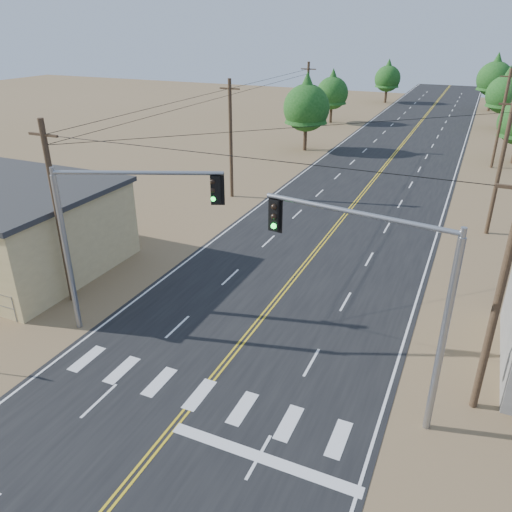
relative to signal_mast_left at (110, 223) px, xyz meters
The scene contains 14 objects.
road 20.87m from the signal_mast_left, 72.26° to the left, with size 15.00×200.00×0.02m, color black.
utility_pole_left_near 4.56m from the signal_mast_left, 165.61° to the left, with size 1.80×0.30×10.00m.
utility_pole_left_mid 21.58m from the signal_mast_left, 101.72° to the left, with size 1.80×0.30×10.00m.
utility_pole_left_far 41.36m from the signal_mast_left, 96.08° to the left, with size 1.80×0.30×10.00m.
utility_pole_right_near 16.67m from the signal_mast_left, ahead, with size 1.80×0.30×10.00m.
utility_pole_right_mid 26.88m from the signal_mast_left, 51.81° to the left, with size 1.80×0.30×10.00m.
utility_pole_right_far 44.36m from the signal_mast_left, 68.00° to the left, with size 1.80×0.30×10.00m.
signal_mast_left is the anchor object (origin of this frame).
signal_mast_right 12.91m from the signal_mast_left, ahead, with size 7.33×1.35×8.30m.
tree_left_near 40.71m from the signal_mast_left, 95.95° to the left, with size 5.42×5.42×9.04m.
tree_left_mid 59.65m from the signal_mast_left, 96.29° to the left, with size 4.75×4.75×7.92m.
tree_left_far 83.79m from the signal_mast_left, 91.97° to the left, with size 4.76×4.76×7.93m.
tree_right_mid 66.59m from the signal_mast_left, 75.05° to the left, with size 5.24×5.24×8.74m.
tree_right_far 82.80m from the signal_mast_left, 79.24° to the left, with size 5.75×5.75×9.58m.
Camera 1 is at (8.86, -6.00, 14.19)m, focal length 35.00 mm.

